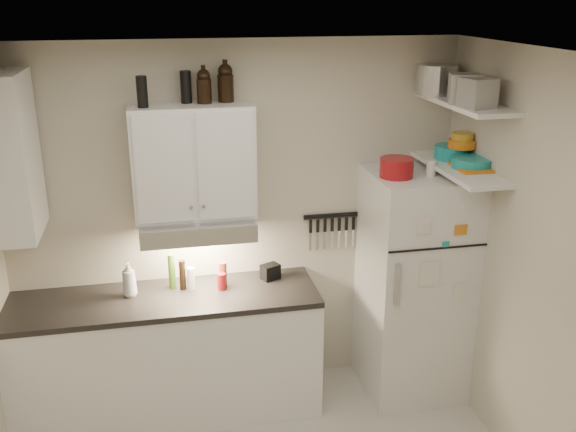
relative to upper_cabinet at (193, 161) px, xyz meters
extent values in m
cube|color=silver|center=(0.30, -1.33, 0.78)|extent=(3.20, 3.00, 0.02)
cube|color=beige|center=(0.30, 0.18, -0.53)|extent=(3.20, 0.02, 2.60)
cube|color=beige|center=(1.91, -1.33, -0.53)|extent=(0.02, 3.00, 2.60)
cube|color=white|center=(-0.25, -0.14, -1.39)|extent=(2.10, 0.60, 0.88)
cube|color=black|center=(-0.25, -0.14, -0.93)|extent=(2.10, 0.62, 0.04)
cube|color=white|center=(0.00, 0.00, 0.00)|extent=(0.80, 0.33, 0.75)
cube|color=white|center=(-1.14, -0.14, 0.12)|extent=(0.33, 0.55, 1.00)
cube|color=silver|center=(0.00, -0.06, -0.44)|extent=(0.76, 0.46, 0.12)
cube|color=white|center=(1.55, -0.18, -0.98)|extent=(0.70, 0.68, 1.70)
cube|color=white|center=(1.75, -0.31, 0.38)|extent=(0.30, 0.95, 0.03)
cube|color=white|center=(1.75, -0.31, -0.07)|extent=(0.30, 0.95, 0.03)
cube|color=black|center=(1.00, 0.15, -0.51)|extent=(0.42, 0.02, 0.03)
cylinder|color=maroon|center=(1.34, -0.22, -0.06)|extent=(0.28, 0.28, 0.13)
cube|color=orange|center=(1.80, -0.39, -0.08)|extent=(0.23, 0.28, 0.09)
cylinder|color=silver|center=(1.58, -0.24, -0.07)|extent=(0.08, 0.08, 0.11)
cylinder|color=silver|center=(1.69, 0.00, 0.49)|extent=(0.34, 0.34, 0.20)
cube|color=#AAAAAD|center=(1.69, -0.40, 0.48)|extent=(0.23, 0.22, 0.19)
cube|color=#AAAAAD|center=(1.70, -0.56, 0.48)|extent=(0.21, 0.21, 0.18)
cylinder|color=teal|center=(1.79, -0.11, 0.00)|extent=(0.24, 0.24, 0.10)
cylinder|color=orange|center=(1.83, -0.18, 0.07)|extent=(0.19, 0.19, 0.06)
cylinder|color=#BA8E20|center=(1.83, -0.18, 0.13)|extent=(0.15, 0.15, 0.05)
cylinder|color=teal|center=(1.82, -0.36, -0.02)|extent=(0.36, 0.36, 0.07)
cylinder|color=black|center=(-0.02, 0.06, 0.48)|extent=(0.08, 0.08, 0.21)
cylinder|color=black|center=(-0.30, -0.05, 0.47)|extent=(0.09, 0.09, 0.20)
imported|color=white|center=(-0.48, -0.07, -0.76)|extent=(0.14, 0.14, 0.28)
cylinder|color=brown|center=(0.16, -0.05, -0.82)|extent=(0.07, 0.07, 0.18)
cylinder|color=#44751D|center=(-0.19, 0.00, -0.78)|extent=(0.05, 0.05, 0.25)
cylinder|color=black|center=(-0.12, -0.04, -0.80)|extent=(0.06, 0.06, 0.22)
cylinder|color=silver|center=(-0.06, -0.06, -0.82)|extent=(0.06, 0.06, 0.16)
cylinder|color=maroon|center=(0.15, -0.10, -0.85)|extent=(0.08, 0.08, 0.12)
cube|color=black|center=(0.51, 0.01, -0.85)|extent=(0.15, 0.14, 0.11)
camera|label=1|loc=(-0.23, -4.17, 1.06)|focal=40.00mm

